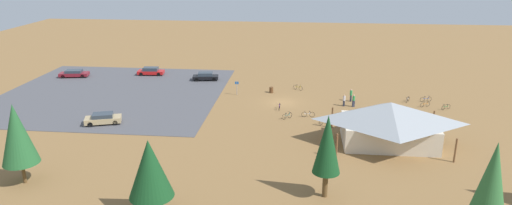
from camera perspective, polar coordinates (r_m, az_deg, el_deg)
ground at (r=65.61m, az=3.30°, el=0.00°), size 160.00×160.00×0.00m
parking_lot_asphalt at (r=73.13m, az=-17.51°, el=1.11°), size 33.05×31.87×0.05m
bike_pavilion at (r=52.78m, az=16.36°, el=-2.20°), size 12.33×8.87×4.89m
trash_bin at (r=70.02m, az=1.93°, el=1.59°), size 0.60×0.60×0.90m
lot_sign at (r=68.64m, az=-2.42°, el=2.08°), size 0.56×0.08×2.20m
pine_center at (r=37.37m, az=-13.15°, el=-8.07°), size 3.63×3.63×6.72m
pine_far_east at (r=39.40m, az=8.91°, el=-5.26°), size 2.43×2.43×7.66m
pine_far_west at (r=46.59m, az=-27.75°, el=-3.53°), size 3.29×3.29×7.78m
pine_west at (r=37.49m, az=27.48°, el=-8.32°), size 2.43×2.43×7.85m
bicycle_orange_near_sign at (r=67.79m, az=20.40°, el=-0.23°), size 1.49×0.81×0.78m
bicycle_white_near_porch at (r=60.01m, az=6.53°, el=-1.48°), size 1.74×0.48×0.83m
bicycle_teal_trailside at (r=59.14m, az=3.91°, el=-1.69°), size 1.28×1.18×0.88m
bicycle_black_yard_left at (r=57.80m, az=8.48°, el=-2.33°), size 1.18×1.35×0.89m
bicycle_red_mid_cluster at (r=64.33m, az=18.34°, el=-0.95°), size 0.70×1.65×0.84m
bicycle_blue_back_row at (r=70.29m, az=20.50°, el=0.40°), size 1.70×0.55×0.81m
bicycle_silver_front_row at (r=69.20m, az=18.46°, el=0.36°), size 0.83×1.50×0.80m
bicycle_purple_yard_front at (r=62.66m, az=2.96°, el=-0.51°), size 0.48×1.78×0.86m
bicycle_green_yard_center at (r=67.75m, az=22.69°, el=-0.53°), size 1.41×0.93×0.78m
bicycle_yellow_by_bin at (r=71.79m, az=5.27°, el=1.88°), size 1.49×0.93×0.87m
car_black_front_row at (r=77.22m, az=-6.34°, el=3.28°), size 4.44×2.34×1.34m
car_tan_second_row at (r=60.23m, az=-18.60°, el=-1.92°), size 4.76×3.15×1.36m
car_red_end_stall at (r=82.20m, az=-13.03°, el=3.84°), size 4.63×2.03×1.36m
car_maroon_inner_stall at (r=84.80m, az=-21.82°, el=3.40°), size 5.04×2.63×1.23m
visitor_by_pavilion at (r=67.15m, az=11.80°, el=0.94°), size 0.36×0.36×1.86m
visitor_at_bikes at (r=64.92m, az=10.96°, el=0.29°), size 0.36×0.36×1.66m
visitor_near_lot at (r=64.89m, az=12.12°, el=0.27°), size 0.37×0.36×1.77m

